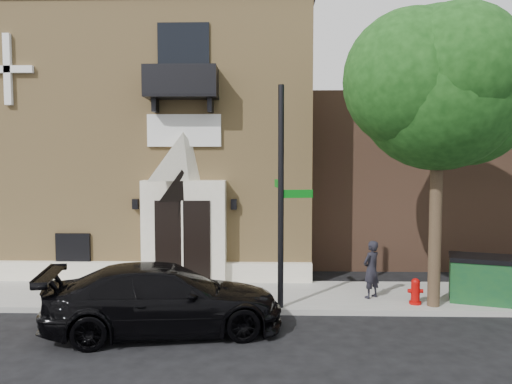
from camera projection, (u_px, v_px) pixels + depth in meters
ground at (205, 315)px, 12.90m from camera, size 120.00×120.00×0.00m
sidewalk at (246, 296)px, 14.36m from camera, size 42.00×3.00×0.15m
church at (157, 143)px, 20.59m from camera, size 12.20×11.01×9.30m
neighbour_building at (511, 178)px, 21.32m from camera, size 18.00×8.00×6.40m
street_tree_left at (441, 86)px, 12.67m from camera, size 4.97×4.38×7.77m
black_sedan at (165, 299)px, 11.57m from camera, size 5.75×3.17×1.58m
street_sign at (281, 197)px, 12.85m from camera, size 0.98×0.91×5.76m
fire_hydrant at (415, 291)px, 13.30m from camera, size 0.40×0.32×0.70m
dumpster at (486, 279)px, 13.51m from camera, size 2.14×1.60×1.24m
planter at (186, 272)px, 15.60m from camera, size 0.64×0.58×0.64m
pedestrian_near at (371, 269)px, 13.87m from camera, size 0.70×0.67×1.61m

